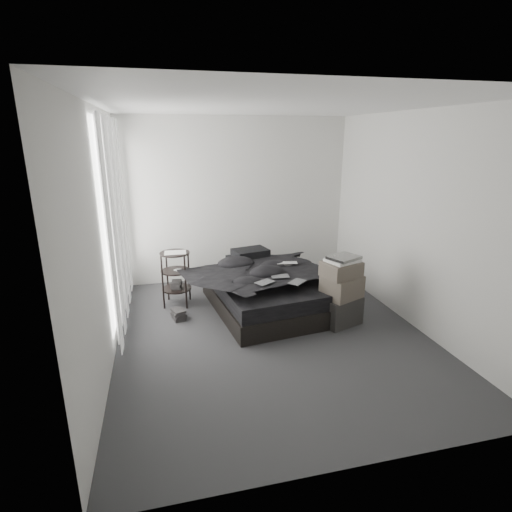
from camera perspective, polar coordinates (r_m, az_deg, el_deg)
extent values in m
cube|color=#333436|center=(4.93, 2.23, -11.04)|extent=(3.60, 4.20, 0.01)
cube|color=white|center=(4.37, 2.64, 20.73)|extent=(3.60, 4.20, 0.01)
cube|color=silver|center=(6.48, -2.74, 7.92)|extent=(3.60, 0.01, 2.60)
cube|color=silver|center=(2.61, 15.27, -6.39)|extent=(3.60, 0.01, 2.60)
cube|color=silver|center=(4.34, -21.08, 2.35)|extent=(0.01, 4.20, 2.60)
cube|color=silver|center=(5.25, 21.73, 4.63)|extent=(0.01, 4.20, 2.60)
cube|color=white|center=(5.20, -19.78, 5.30)|extent=(0.02, 2.00, 2.30)
cube|color=white|center=(5.21, -19.15, 4.59)|extent=(0.06, 2.12, 2.48)
cube|color=black|center=(5.55, 1.47, -6.31)|extent=(1.58, 1.95, 0.24)
cube|color=black|center=(5.47, 1.48, -4.21)|extent=(1.52, 1.89, 0.19)
imported|color=black|center=(5.36, 1.68, -2.36)|extent=(1.51, 1.69, 0.21)
cube|color=black|center=(6.02, -1.41, -0.63)|extent=(0.58, 0.43, 0.12)
cube|color=black|center=(5.99, -0.81, 0.46)|extent=(0.57, 0.46, 0.11)
imported|color=silver|center=(5.53, 4.51, -0.54)|extent=(0.32, 0.23, 0.02)
cube|color=black|center=(4.87, 1.28, -3.04)|extent=(0.27, 0.24, 0.01)
cube|color=black|center=(5.08, 3.46, -2.15)|extent=(0.24, 0.17, 0.01)
cube|color=black|center=(4.90, 5.93, -2.86)|extent=(0.27, 0.26, 0.01)
cylinder|color=black|center=(5.70, -11.33, -3.23)|extent=(0.49, 0.49, 0.75)
cube|color=white|center=(5.57, -11.47, 0.45)|extent=(0.30, 0.23, 0.02)
cube|color=black|center=(5.34, -11.02, -8.21)|extent=(0.19, 0.23, 0.14)
cube|color=black|center=(5.22, 11.80, -7.54)|extent=(0.58, 0.52, 0.36)
cube|color=#544B42|center=(5.10, 12.17, -4.31)|extent=(0.56, 0.51, 0.27)
cube|color=#544B42|center=(5.02, 12.08, -1.85)|extent=(0.51, 0.46, 0.19)
cube|color=silver|center=(4.99, 12.25, -0.60)|extent=(0.45, 0.40, 0.04)
cube|color=silver|center=(4.98, 12.44, -0.22)|extent=(0.45, 0.41, 0.03)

